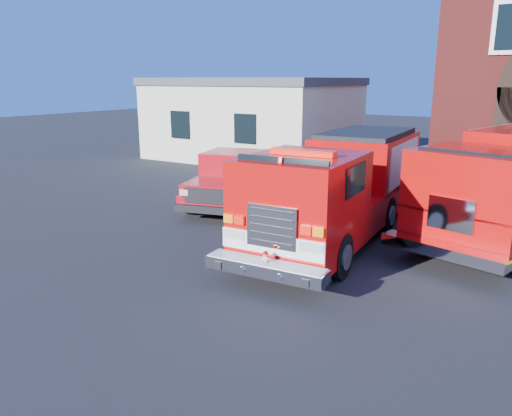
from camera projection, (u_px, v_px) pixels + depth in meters
The scene contains 4 objects.
ground at pixel (280, 246), 13.18m from camera, with size 100.00×100.00×0.00m, color black.
side_building at pixel (255, 117), 27.91m from camera, with size 10.20×8.20×4.35m.
fire_engine at pixel (342, 186), 13.72m from camera, with size 3.00×9.10×2.76m.
pickup_truck at pixel (237, 178), 17.55m from camera, with size 3.48×6.08×1.88m.
Camera 1 is at (6.11, -10.93, 4.27)m, focal length 35.00 mm.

